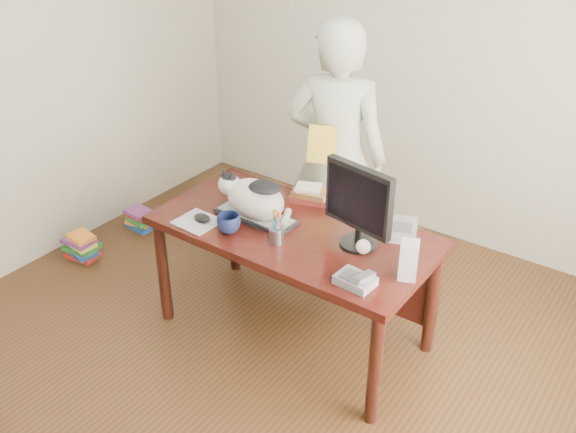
# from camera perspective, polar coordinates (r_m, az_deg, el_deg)

# --- Properties ---
(room) EXTENTS (4.50, 4.50, 4.50)m
(room) POSITION_cam_1_polar(r_m,az_deg,el_deg) (2.92, -6.30, 4.17)
(room) COLOR black
(room) RESTS_ON ground
(desk) EXTENTS (1.60, 0.80, 0.75)m
(desk) POSITION_cam_1_polar(r_m,az_deg,el_deg) (3.75, 1.14, -2.50)
(desk) COLOR black
(desk) RESTS_ON ground
(keyboard) EXTENTS (0.50, 0.20, 0.03)m
(keyboard) POSITION_cam_1_polar(r_m,az_deg,el_deg) (3.71, -2.86, 0.03)
(keyboard) COLOR black
(keyboard) RESTS_ON desk
(cat) EXTENTS (0.48, 0.25, 0.27)m
(cat) POSITION_cam_1_polar(r_m,az_deg,el_deg) (3.66, -3.12, 1.78)
(cat) COLOR silver
(cat) RESTS_ON keyboard
(monitor) EXTENTS (0.42, 0.24, 0.47)m
(monitor) POSITION_cam_1_polar(r_m,az_deg,el_deg) (3.34, 6.29, 1.23)
(monitor) COLOR black
(monitor) RESTS_ON desk
(pen_cup) EXTENTS (0.10, 0.10, 0.20)m
(pen_cup) POSITION_cam_1_polar(r_m,az_deg,el_deg) (3.46, -1.03, -1.51)
(pen_cup) COLOR gray
(pen_cup) RESTS_ON desk
(mousepad) EXTENTS (0.25, 0.22, 0.01)m
(mousepad) POSITION_cam_1_polar(r_m,az_deg,el_deg) (3.71, -8.04, -0.45)
(mousepad) COLOR #ABAFB7
(mousepad) RESTS_ON desk
(mouse) EXTENTS (0.11, 0.07, 0.04)m
(mouse) POSITION_cam_1_polar(r_m,az_deg,el_deg) (3.70, -7.63, -0.12)
(mouse) COLOR black
(mouse) RESTS_ON mousepad
(coffee_mug) EXTENTS (0.18, 0.18, 0.10)m
(coffee_mug) POSITION_cam_1_polar(r_m,az_deg,el_deg) (3.58, -5.29, -0.61)
(coffee_mug) COLOR #0D1436
(coffee_mug) RESTS_ON desk
(phone) EXTENTS (0.19, 0.16, 0.09)m
(phone) POSITION_cam_1_polar(r_m,az_deg,el_deg) (3.16, 6.07, -5.63)
(phone) COLOR #5E5D62
(phone) RESTS_ON desk
(speaker) EXTENTS (0.12, 0.13, 0.20)m
(speaker) POSITION_cam_1_polar(r_m,az_deg,el_deg) (3.22, 10.67, -3.82)
(speaker) COLOR #ACACAF
(speaker) RESTS_ON desk
(baseball) EXTENTS (0.08, 0.08, 0.08)m
(baseball) POSITION_cam_1_polar(r_m,az_deg,el_deg) (3.40, 6.70, -2.69)
(baseball) COLOR white
(baseball) RESTS_ON desk
(book_stack) EXTENTS (0.28, 0.24, 0.09)m
(book_stack) POSITION_cam_1_polar(r_m,az_deg,el_deg) (3.90, 2.00, 2.03)
(book_stack) COLOR #4F1715
(book_stack) RESTS_ON desk
(calculator) EXTENTS (0.23, 0.26, 0.07)m
(calculator) POSITION_cam_1_polar(r_m,az_deg,el_deg) (3.60, 10.06, -1.14)
(calculator) COLOR #5E5D62
(calculator) RESTS_ON desk
(person) EXTENTS (0.76, 0.62, 1.79)m
(person) POSITION_cam_1_polar(r_m,az_deg,el_deg) (4.12, 4.27, 5.22)
(person) COLOR silver
(person) RESTS_ON ground
(held_book) EXTENTS (0.19, 0.15, 0.24)m
(held_book) POSITION_cam_1_polar(r_m,az_deg,el_deg) (3.93, 3.04, 6.42)
(held_book) COLOR gold
(held_book) RESTS_ON person
(book_pile_a) EXTENTS (0.27, 0.22, 0.18)m
(book_pile_a) POSITION_cam_1_polar(r_m,az_deg,el_deg) (4.93, -17.88, -2.54)
(book_pile_a) COLOR #AC1C18
(book_pile_a) RESTS_ON ground
(book_pile_b) EXTENTS (0.26, 0.20, 0.15)m
(book_pile_b) POSITION_cam_1_polar(r_m,az_deg,el_deg) (5.20, -12.97, -0.20)
(book_pile_b) COLOR navy
(book_pile_b) RESTS_ON ground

